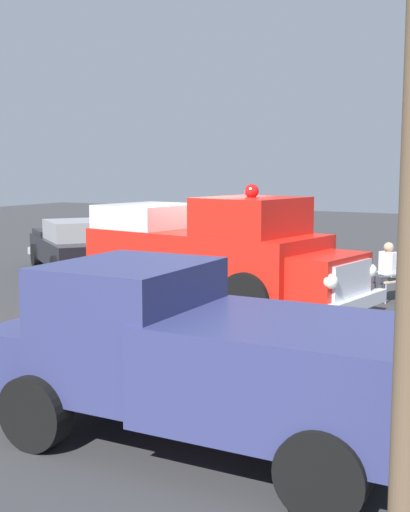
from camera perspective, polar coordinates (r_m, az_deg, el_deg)
ground_plane at (r=14.81m, az=-0.45°, el=-3.96°), size 60.00×60.00×0.00m
vintage_fire_truck at (r=14.09m, az=0.75°, el=0.38°), size 6.20×3.10×2.59m
classic_hot_rod at (r=19.42m, az=-10.68°, el=0.88°), size 4.60×4.10×1.46m
parked_pickup at (r=7.24m, az=-0.34°, el=-8.16°), size 4.85×2.15×1.90m
lawn_chair_near_truck at (r=15.58m, az=15.03°, el=-1.44°), size 0.67×0.67×1.02m
lawn_chair_by_car at (r=15.92m, az=11.99°, el=-1.16°), size 0.59×0.58×1.02m
lawn_chair_spare at (r=12.60m, az=-12.97°, el=-3.45°), size 0.65×0.65×1.02m
spectator_seated at (r=15.47m, az=14.70°, el=-1.09°), size 0.58×0.64×1.29m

